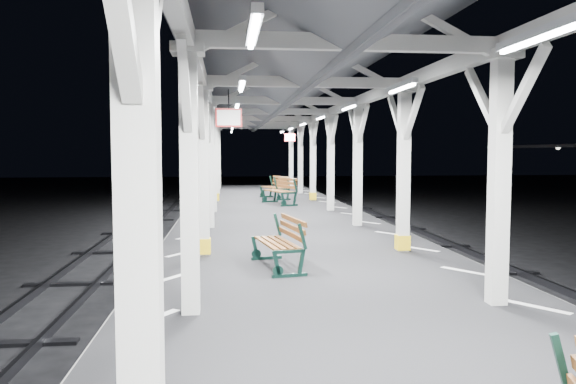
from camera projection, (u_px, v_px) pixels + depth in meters
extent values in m
plane|color=black|center=(322.00, 334.00, 9.29)|extent=(120.00, 120.00, 0.00)
cube|color=black|center=(322.00, 305.00, 9.25)|extent=(6.00, 50.00, 1.00)
cube|color=silver|center=(171.00, 278.00, 8.95)|extent=(1.00, 48.00, 0.01)
cube|color=silver|center=(465.00, 271.00, 9.48)|extent=(1.00, 48.00, 0.01)
cube|color=#2D2D33|center=(42.00, 339.00, 8.80)|extent=(0.08, 60.00, 0.16)
cube|color=black|center=(5.00, 344.00, 8.75)|extent=(2.20, 0.22, 0.06)
cube|color=#2D2D33|center=(574.00, 321.00, 9.76)|extent=(0.08, 60.00, 0.16)
cube|color=silver|center=(139.00, 232.00, 2.94)|extent=(0.22, 0.22, 3.20)
cube|color=silver|center=(149.00, 31.00, 3.40)|extent=(0.10, 0.99, 0.99)
cube|color=silver|center=(190.00, 186.00, 6.90)|extent=(0.22, 0.22, 3.20)
cube|color=silver|center=(188.00, 49.00, 6.78)|extent=(0.40, 0.40, 0.12)
cube|color=silver|center=(191.00, 96.00, 7.36)|extent=(0.10, 0.99, 0.99)
cube|color=silver|center=(185.00, 86.00, 6.27)|extent=(0.10, 0.99, 0.99)
cube|color=silver|center=(203.00, 173.00, 10.87)|extent=(0.22, 0.22, 3.20)
cube|color=silver|center=(202.00, 87.00, 10.75)|extent=(0.40, 0.40, 0.12)
cube|color=yellow|center=(204.00, 246.00, 10.97)|extent=(0.26, 0.26, 0.30)
cube|color=silver|center=(204.00, 116.00, 11.33)|extent=(0.10, 0.99, 0.99)
cube|color=silver|center=(201.00, 112.00, 10.24)|extent=(0.10, 0.99, 0.99)
cube|color=silver|center=(210.00, 168.00, 14.83)|extent=(0.22, 0.22, 3.20)
cube|color=silver|center=(209.00, 104.00, 14.72)|extent=(0.40, 0.40, 0.12)
cube|color=silver|center=(210.00, 125.00, 15.30)|extent=(0.10, 0.99, 0.99)
cube|color=silver|center=(208.00, 123.00, 14.21)|extent=(0.10, 0.99, 0.99)
cube|color=silver|center=(213.00, 164.00, 18.80)|extent=(0.22, 0.22, 3.20)
cube|color=silver|center=(213.00, 115.00, 18.68)|extent=(0.40, 0.40, 0.12)
cube|color=silver|center=(213.00, 131.00, 19.26)|extent=(0.10, 0.99, 0.99)
cube|color=silver|center=(213.00, 129.00, 18.17)|extent=(0.10, 0.99, 0.99)
cube|color=silver|center=(216.00, 162.00, 22.77)|extent=(0.22, 0.22, 3.20)
cube|color=silver|center=(215.00, 121.00, 22.65)|extent=(0.40, 0.40, 0.12)
cube|color=yellow|center=(216.00, 197.00, 22.87)|extent=(0.26, 0.26, 0.30)
cube|color=silver|center=(216.00, 134.00, 23.23)|extent=(0.10, 0.99, 0.99)
cube|color=silver|center=(215.00, 133.00, 22.14)|extent=(0.10, 0.99, 0.99)
cube|color=silver|center=(217.00, 161.00, 26.73)|extent=(0.22, 0.22, 3.20)
cube|color=silver|center=(217.00, 126.00, 26.62)|extent=(0.40, 0.40, 0.12)
cube|color=silver|center=(217.00, 137.00, 27.20)|extent=(0.10, 0.99, 0.99)
cube|color=silver|center=(217.00, 136.00, 26.11)|extent=(0.10, 0.99, 0.99)
cube|color=silver|center=(219.00, 159.00, 30.70)|extent=(0.22, 0.22, 3.20)
cube|color=silver|center=(218.00, 129.00, 30.58)|extent=(0.40, 0.40, 0.12)
cube|color=silver|center=(219.00, 139.00, 31.16)|extent=(0.10, 0.99, 0.99)
cube|color=silver|center=(218.00, 138.00, 30.07)|extent=(0.10, 0.99, 0.99)
cube|color=silver|center=(499.00, 184.00, 7.33)|extent=(0.22, 0.22, 3.20)
cube|color=silver|center=(503.00, 55.00, 7.21)|extent=(0.40, 0.40, 0.12)
cube|color=silver|center=(482.00, 99.00, 7.80)|extent=(0.10, 0.99, 0.99)
cube|color=silver|center=(524.00, 91.00, 6.70)|extent=(0.10, 0.99, 0.99)
cube|color=silver|center=(404.00, 173.00, 11.30)|extent=(0.22, 0.22, 3.20)
cube|color=silver|center=(405.00, 89.00, 11.18)|extent=(0.40, 0.40, 0.12)
cube|color=yellow|center=(403.00, 242.00, 11.40)|extent=(0.26, 0.26, 0.30)
cube|color=silver|center=(396.00, 117.00, 11.76)|extent=(0.10, 0.99, 0.99)
cube|color=silver|center=(413.00, 113.00, 10.67)|extent=(0.10, 0.99, 0.99)
cube|color=silver|center=(358.00, 167.00, 15.27)|extent=(0.22, 0.22, 3.20)
cube|color=silver|center=(358.00, 106.00, 15.15)|extent=(0.40, 0.40, 0.12)
cube|color=silver|center=(354.00, 126.00, 15.73)|extent=(0.10, 0.99, 0.99)
cube|color=silver|center=(363.00, 124.00, 14.64)|extent=(0.10, 0.99, 0.99)
cube|color=silver|center=(331.00, 164.00, 19.23)|extent=(0.22, 0.22, 3.20)
cube|color=silver|center=(331.00, 115.00, 19.11)|extent=(0.40, 0.40, 0.12)
cube|color=silver|center=(328.00, 131.00, 19.69)|extent=(0.10, 0.99, 0.99)
cube|color=silver|center=(334.00, 130.00, 18.60)|extent=(0.10, 0.99, 0.99)
cube|color=silver|center=(313.00, 162.00, 23.20)|extent=(0.22, 0.22, 3.20)
cube|color=silver|center=(313.00, 122.00, 23.08)|extent=(0.40, 0.40, 0.12)
cube|color=yellow|center=(313.00, 196.00, 23.30)|extent=(0.26, 0.26, 0.30)
cube|color=silver|center=(311.00, 134.00, 23.66)|extent=(0.10, 0.99, 0.99)
cube|color=silver|center=(315.00, 134.00, 22.57)|extent=(0.10, 0.99, 0.99)
cube|color=silver|center=(300.00, 160.00, 27.16)|extent=(0.22, 0.22, 3.20)
cube|color=silver|center=(300.00, 126.00, 27.05)|extent=(0.40, 0.40, 0.12)
cube|color=silver|center=(299.00, 137.00, 27.63)|extent=(0.10, 0.99, 0.99)
cube|color=silver|center=(302.00, 136.00, 26.54)|extent=(0.10, 0.99, 0.99)
cube|color=silver|center=(291.00, 159.00, 31.13)|extent=(0.22, 0.22, 3.20)
cube|color=silver|center=(291.00, 129.00, 31.01)|extent=(0.40, 0.40, 0.12)
cube|color=silver|center=(290.00, 139.00, 31.59)|extent=(0.10, 0.99, 0.99)
cube|color=silver|center=(292.00, 138.00, 30.50)|extent=(0.10, 0.99, 0.99)
cube|color=silver|center=(197.00, 64.00, 8.76)|extent=(0.18, 48.00, 0.24)
cube|color=silver|center=(443.00, 69.00, 9.19)|extent=(0.18, 48.00, 0.24)
cube|color=silver|center=(350.00, 42.00, 6.99)|extent=(4.20, 0.14, 0.20)
cube|color=silver|center=(306.00, 82.00, 10.96)|extent=(4.20, 0.14, 0.20)
cube|color=silver|center=(285.00, 101.00, 14.92)|extent=(4.20, 0.14, 0.20)
cube|color=silver|center=(273.00, 111.00, 18.89)|extent=(4.20, 0.14, 0.20)
cube|color=silver|center=(265.00, 118.00, 22.86)|extent=(4.20, 0.14, 0.20)
cube|color=silver|center=(259.00, 123.00, 26.82)|extent=(4.20, 0.14, 0.20)
cube|color=silver|center=(255.00, 127.00, 30.79)|extent=(4.20, 0.14, 0.20)
cube|color=silver|center=(323.00, 8.00, 8.91)|extent=(0.16, 48.00, 0.20)
cube|color=#505358|center=(241.00, 30.00, 8.79)|extent=(2.80, 49.00, 1.45)
cube|color=#505358|center=(402.00, 34.00, 9.07)|extent=(2.80, 49.00, 1.45)
cube|color=silver|center=(253.00, 27.00, 4.89)|extent=(0.10, 1.35, 0.08)
cube|color=white|center=(253.00, 33.00, 4.89)|extent=(0.05, 1.25, 0.05)
cube|color=silver|center=(242.00, 83.00, 8.85)|extent=(0.10, 1.35, 0.08)
cube|color=white|center=(242.00, 86.00, 8.86)|extent=(0.05, 1.25, 0.05)
cube|color=silver|center=(237.00, 104.00, 12.82)|extent=(0.10, 1.35, 0.08)
cube|color=white|center=(237.00, 107.00, 12.82)|extent=(0.05, 1.25, 0.05)
cube|color=silver|center=(235.00, 116.00, 16.79)|extent=(0.10, 1.35, 0.08)
cube|color=white|center=(235.00, 117.00, 16.79)|extent=(0.05, 1.25, 0.05)
cube|color=silver|center=(233.00, 123.00, 20.75)|extent=(0.10, 1.35, 0.08)
cube|color=white|center=(233.00, 124.00, 20.76)|extent=(0.05, 1.25, 0.05)
cube|color=silver|center=(232.00, 127.00, 24.72)|extent=(0.10, 1.35, 0.08)
cube|color=white|center=(232.00, 128.00, 24.72)|extent=(0.05, 1.25, 0.05)
cube|color=silver|center=(232.00, 131.00, 28.69)|extent=(0.10, 1.35, 0.08)
cube|color=white|center=(232.00, 132.00, 28.69)|extent=(0.05, 1.25, 0.05)
cube|color=silver|center=(535.00, 34.00, 5.17)|extent=(0.10, 1.35, 0.08)
cube|color=white|center=(535.00, 40.00, 5.17)|extent=(0.05, 1.25, 0.05)
cube|color=silver|center=(402.00, 85.00, 9.13)|extent=(0.10, 1.35, 0.08)
cube|color=white|center=(401.00, 88.00, 9.14)|extent=(0.05, 1.25, 0.05)
cube|color=silver|center=(349.00, 105.00, 13.10)|extent=(0.10, 1.35, 0.08)
cube|color=white|center=(349.00, 108.00, 13.10)|extent=(0.05, 1.25, 0.05)
cube|color=silver|center=(320.00, 116.00, 17.07)|extent=(0.10, 1.35, 0.08)
cube|color=white|center=(320.00, 118.00, 17.07)|extent=(0.05, 1.25, 0.05)
cube|color=silver|center=(303.00, 123.00, 21.03)|extent=(0.10, 1.35, 0.08)
cube|color=white|center=(303.00, 124.00, 21.04)|extent=(0.05, 1.25, 0.05)
cube|color=silver|center=(291.00, 128.00, 25.00)|extent=(0.10, 1.35, 0.08)
cube|color=white|center=(291.00, 129.00, 25.00)|extent=(0.05, 1.25, 0.05)
cube|color=silver|center=(282.00, 131.00, 28.97)|extent=(0.10, 1.35, 0.08)
cube|color=white|center=(282.00, 132.00, 28.97)|extent=(0.05, 1.25, 0.05)
cylinder|color=black|center=(229.00, 99.00, 10.63)|extent=(0.02, 0.02, 0.36)
cube|color=red|center=(229.00, 118.00, 10.66)|extent=(0.50, 0.03, 0.35)
cube|color=white|center=(229.00, 118.00, 10.66)|extent=(0.44, 0.04, 0.29)
cylinder|color=black|center=(290.00, 129.00, 25.15)|extent=(0.02, 0.02, 0.36)
cube|color=red|center=(290.00, 137.00, 25.17)|extent=(0.50, 0.03, 0.35)
cube|color=white|center=(290.00, 137.00, 25.17)|extent=(0.44, 0.05, 0.29)
cube|color=black|center=(497.00, 175.00, 32.49)|extent=(0.20, 0.20, 3.30)
sphere|color=silver|center=(558.00, 148.00, 26.43)|extent=(0.20, 0.20, 0.20)
sphere|color=silver|center=(497.00, 148.00, 32.38)|extent=(0.20, 0.20, 0.20)
cube|color=#103028|center=(562.00, 365.00, 3.60)|extent=(0.16, 0.09, 0.42)
cube|color=#103028|center=(290.00, 276.00, 9.02)|extent=(0.59, 0.16, 0.06)
cube|color=#103028|center=(277.00, 264.00, 8.95)|extent=(0.16, 0.07, 0.45)
cube|color=#103028|center=(301.00, 263.00, 9.06)|extent=(0.14, 0.07, 0.45)
cube|color=#103028|center=(302.00, 237.00, 9.04)|extent=(0.16, 0.08, 0.43)
cube|color=#103028|center=(266.00, 258.00, 10.52)|extent=(0.59, 0.16, 0.06)
cube|color=#103028|center=(255.00, 248.00, 10.45)|extent=(0.16, 0.07, 0.45)
cube|color=#103028|center=(276.00, 247.00, 10.56)|extent=(0.14, 0.07, 0.45)
cube|color=#103028|center=(277.00, 224.00, 10.54)|extent=(0.16, 0.08, 0.43)
cube|color=brown|center=(266.00, 243.00, 9.69)|extent=(0.34, 1.48, 0.03)
cube|color=brown|center=(273.00, 243.00, 9.72)|extent=(0.34, 1.48, 0.03)
cube|color=brown|center=(280.00, 243.00, 9.76)|extent=(0.34, 1.48, 0.03)
cube|color=brown|center=(287.00, 242.00, 9.79)|extent=(0.34, 1.48, 0.03)
cube|color=brown|center=(291.00, 234.00, 9.80)|extent=(0.30, 1.47, 0.09)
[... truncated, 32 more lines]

